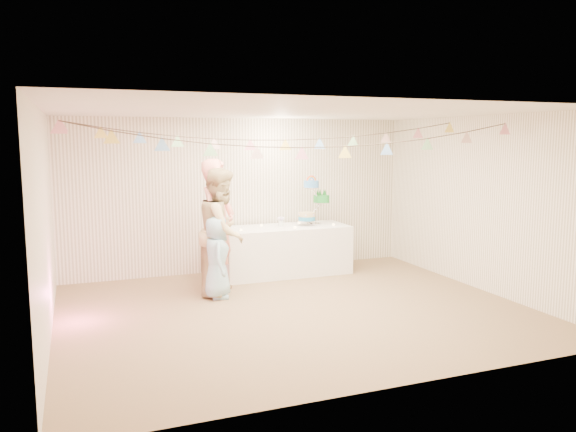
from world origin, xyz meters
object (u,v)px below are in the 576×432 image
object	(u,v)px
person_adult_b	(222,231)
person_child	(217,257)
cake_stand	(314,205)
person_adult_a	(218,225)
table	(285,250)

from	to	relation	value
person_adult_b	person_child	xyz separation A→B (m)	(-0.14, -0.21, -0.33)
cake_stand	person_child	xyz separation A→B (m)	(-1.96, -1.06, -0.55)
person_adult_a	person_child	xyz separation A→B (m)	(-0.12, -0.38, -0.40)
cake_stand	person_adult_b	xyz separation A→B (m)	(-1.82, -0.85, -0.22)
table	person_adult_b	xyz separation A→B (m)	(-1.27, -0.80, 0.52)
person_child	table	bearing A→B (deg)	-44.95
table	person_adult_b	world-z (taller)	person_adult_b
cake_stand	person_adult_b	distance (m)	2.02
person_adult_a	person_child	size ratio (longest dim) A/B	1.67
person_adult_b	table	bearing A→B (deg)	-27.89
cake_stand	person_child	world-z (taller)	cake_stand
table	cake_stand	xyz separation A→B (m)	(0.55, 0.05, 0.74)
person_adult_a	person_adult_b	xyz separation A→B (m)	(0.02, -0.17, -0.06)
cake_stand	person_adult_b	bearing A→B (deg)	-155.06
table	cake_stand	world-z (taller)	cake_stand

